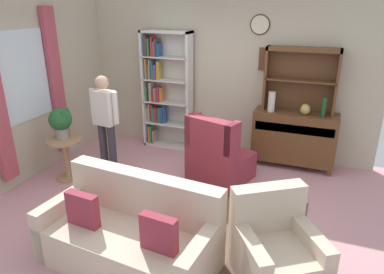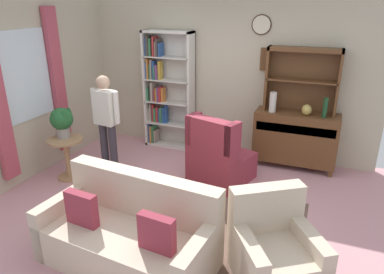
% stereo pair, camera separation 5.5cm
% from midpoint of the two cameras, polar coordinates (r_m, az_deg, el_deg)
% --- Properties ---
extents(ground_plane, '(5.40, 4.60, 0.02)m').
position_cam_midpoint_polar(ground_plane, '(4.83, -2.32, -11.33)').
color(ground_plane, '#C68C93').
extents(wall_back, '(5.00, 0.09, 2.80)m').
position_cam_midpoint_polar(wall_back, '(6.20, 5.34, 10.10)').
color(wall_back, '#BCB299').
rests_on(wall_back, ground_plane).
extents(wall_left, '(0.16, 4.20, 2.80)m').
position_cam_midpoint_polar(wall_left, '(5.72, -26.56, 6.96)').
color(wall_left, '#BCB299').
rests_on(wall_left, ground_plane).
extents(area_rug, '(2.80, 2.04, 0.01)m').
position_cam_midpoint_polar(area_rug, '(4.53, -1.45, -13.58)').
color(area_rug, brown).
rests_on(area_rug, ground_plane).
extents(bookshelf, '(0.90, 0.30, 2.10)m').
position_cam_midpoint_polar(bookshelf, '(6.49, -4.88, 7.52)').
color(bookshelf, silver).
rests_on(bookshelf, ground_plane).
extents(sideboard, '(1.30, 0.45, 0.92)m').
position_cam_midpoint_polar(sideboard, '(5.99, 15.75, 0.03)').
color(sideboard, brown).
rests_on(sideboard, ground_plane).
extents(sideboard_hutch, '(1.10, 0.26, 1.00)m').
position_cam_midpoint_polar(sideboard_hutch, '(5.81, 16.89, 10.10)').
color(sideboard_hutch, brown).
rests_on(sideboard_hutch, sideboard).
extents(vase_tall, '(0.11, 0.11, 0.32)m').
position_cam_midpoint_polar(vase_tall, '(5.78, 12.37, 5.54)').
color(vase_tall, beige).
rests_on(vase_tall, sideboard).
extents(vase_round, '(0.15, 0.15, 0.17)m').
position_cam_midpoint_polar(vase_round, '(5.76, 17.44, 4.24)').
color(vase_round, tan).
rests_on(vase_round, sideboard).
extents(bottle_wine, '(0.07, 0.07, 0.31)m').
position_cam_midpoint_polar(bottle_wine, '(5.72, 20.09, 4.50)').
color(bottle_wine, '#194223').
rests_on(bottle_wine, sideboard).
extents(couch_floral, '(1.87, 1.01, 0.90)m').
position_cam_midpoint_polar(couch_floral, '(3.86, -10.15, -15.30)').
color(couch_floral, beige).
rests_on(couch_floral, ground_plane).
extents(armchair_floral, '(1.06, 1.07, 0.88)m').
position_cam_midpoint_polar(armchair_floral, '(3.72, 12.83, -17.53)').
color(armchair_floral, beige).
rests_on(armchair_floral, ground_plane).
extents(wingback_chair, '(0.98, 1.00, 1.05)m').
position_cam_midpoint_polar(wingback_chair, '(5.31, 3.88, -3.41)').
color(wingback_chair, maroon).
rests_on(wingback_chair, ground_plane).
extents(plant_stand, '(0.52, 0.52, 0.64)m').
position_cam_midpoint_polar(plant_stand, '(5.72, -19.82, -2.68)').
color(plant_stand, '#A87F56').
rests_on(plant_stand, ground_plane).
extents(potted_plant_large, '(0.34, 0.34, 0.46)m').
position_cam_midpoint_polar(potted_plant_large, '(5.61, -20.57, 2.42)').
color(potted_plant_large, gray).
rests_on(potted_plant_large, plant_stand).
extents(person_reading, '(0.53, 0.25, 1.56)m').
position_cam_midpoint_polar(person_reading, '(5.54, -14.02, 2.87)').
color(person_reading, '#38333D').
rests_on(person_reading, ground_plane).
extents(coffee_table, '(0.80, 0.50, 0.42)m').
position_cam_midpoint_polar(coffee_table, '(4.35, -3.53, -9.75)').
color(coffee_table, brown).
rests_on(coffee_table, ground_plane).
extents(book_stack, '(0.21, 0.14, 0.05)m').
position_cam_midpoint_polar(book_stack, '(4.31, -4.18, -8.65)').
color(book_stack, '#B22D33').
rests_on(book_stack, coffee_table).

